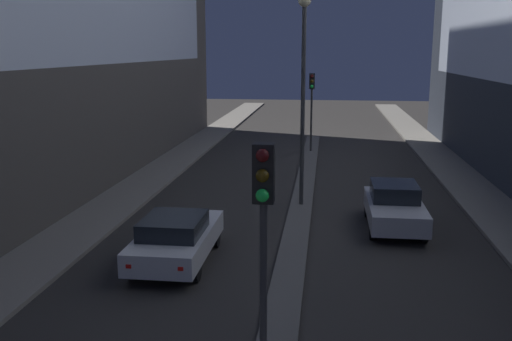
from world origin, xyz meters
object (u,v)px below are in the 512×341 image
object	(u,v)px
traffic_light_near	(263,223)
car_right_lane	(394,206)
car_left_lane	(176,238)
traffic_light_mid	(312,94)
street_lamp	(303,71)

from	to	relation	value
traffic_light_near	car_right_lane	bearing A→B (deg)	73.43
car_left_lane	car_right_lane	xyz separation A→B (m)	(6.58, 4.10, 0.03)
car_right_lane	car_left_lane	bearing A→B (deg)	-148.06
traffic_light_near	car_left_lane	bearing A→B (deg)	115.31
traffic_light_mid	car_right_lane	bearing A→B (deg)	-77.01
traffic_light_mid	street_lamp	bearing A→B (deg)	-90.00
car_left_lane	traffic_light_mid	bearing A→B (deg)	79.84
car_left_lane	street_lamp	bearing A→B (deg)	62.65
traffic_light_near	car_right_lane	world-z (taller)	traffic_light_near
traffic_light_mid	car_right_lane	size ratio (longest dim) A/B	1.10
traffic_light_near	car_right_lane	distance (m)	11.84
traffic_light_mid	car_left_lane	size ratio (longest dim) A/B	1.04
traffic_light_mid	traffic_light_near	bearing A→B (deg)	-90.00
traffic_light_near	car_left_lane	distance (m)	8.16
car_right_lane	traffic_light_near	bearing A→B (deg)	-106.57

